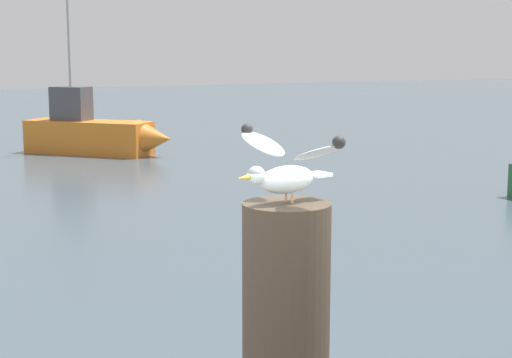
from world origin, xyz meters
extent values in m
cylinder|color=#382D23|center=(0.67, -0.41, 1.81)|extent=(0.32, 0.32, 1.14)
cylinder|color=tan|center=(0.68, -0.39, 2.39)|extent=(0.01, 0.01, 0.04)
cylinder|color=tan|center=(0.69, -0.43, 2.39)|extent=(0.01, 0.01, 0.04)
ellipsoid|color=white|center=(0.67, -0.41, 2.46)|extent=(0.24, 0.13, 0.10)
sphere|color=white|center=(0.54, -0.44, 2.49)|extent=(0.06, 0.06, 0.06)
cone|color=gold|center=(0.49, -0.44, 2.49)|extent=(0.05, 0.03, 0.02)
cube|color=white|center=(0.82, -0.39, 2.47)|extent=(0.08, 0.09, 0.01)
ellipsoid|color=white|center=(0.66, -0.26, 2.57)|extent=(0.16, 0.24, 0.09)
sphere|color=#3B3B3B|center=(0.64, -0.15, 2.62)|extent=(0.04, 0.04, 0.04)
ellipsoid|color=white|center=(0.71, -0.57, 2.57)|extent=(0.16, 0.24, 0.09)
sphere|color=#3B3B3B|center=(0.73, -0.67, 2.62)|extent=(0.04, 0.04, 0.04)
cube|color=orange|center=(4.87, 19.39, 0.47)|extent=(3.32, 3.41, 0.93)
cone|color=orange|center=(6.32, 17.86, 0.51)|extent=(1.40, 1.40, 0.99)
cube|color=#47474C|center=(4.50, 19.78, 1.41)|extent=(1.19, 1.21, 0.95)
cylinder|color=#A5A5A8|center=(4.50, 19.78, 3.11)|extent=(0.08, 0.08, 2.45)
camera|label=1|loc=(-0.63, -2.85, 2.91)|focal=55.71mm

